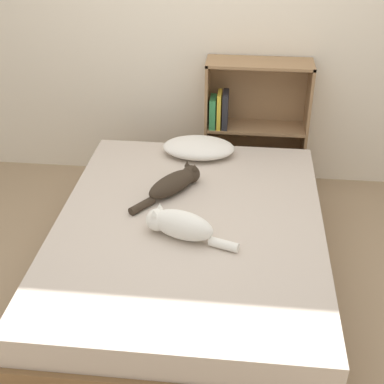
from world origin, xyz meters
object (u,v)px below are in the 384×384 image
(cat_light, at_px, (179,225))
(bookshelf, at_px, (252,123))
(bed, at_px, (189,254))
(pillow, at_px, (199,148))
(cat_dark, at_px, (175,183))

(cat_light, relative_size, bookshelf, 0.52)
(bookshelf, bearing_deg, cat_light, -104.90)
(bed, relative_size, pillow, 4.05)
(pillow, bearing_deg, bed, -88.34)
(bed, relative_size, cat_light, 3.86)
(pillow, distance_m, cat_dark, 0.48)
(cat_dark, relative_size, bookshelf, 0.49)
(pillow, xyz_separation_m, bookshelf, (0.35, 0.45, -0.00))
(cat_light, bearing_deg, bed, -86.41)
(bed, distance_m, pillow, 0.83)
(cat_light, height_order, bookshelf, bookshelf)
(bed, height_order, bookshelf, bookshelf)
(bed, xyz_separation_m, cat_light, (-0.04, -0.14, 0.30))
(pillow, relative_size, bookshelf, 0.49)
(bed, height_order, cat_dark, cat_dark)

